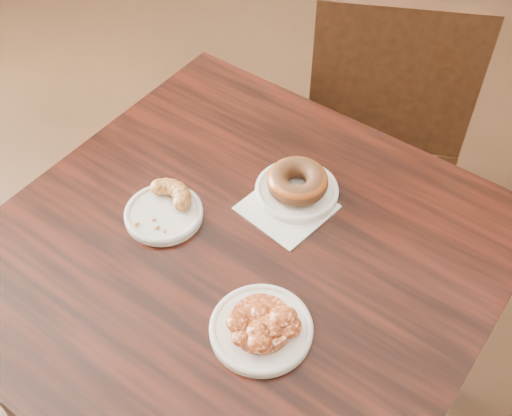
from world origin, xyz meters
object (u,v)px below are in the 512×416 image
(chair_far, at_px, (382,107))
(cruller_fragment, at_px, (163,206))
(cafe_table, at_px, (242,352))
(apple_fritter, at_px, (261,322))
(glazed_donut, at_px, (297,181))

(chair_far, distance_m, cruller_fragment, 0.93)
(cafe_table, xyz_separation_m, cruller_fragment, (-0.16, 0.03, 0.40))
(apple_fritter, distance_m, cruller_fragment, 0.31)
(glazed_donut, bearing_deg, cafe_table, -108.20)
(cafe_table, height_order, apple_fritter, apple_fritter)
(cafe_table, distance_m, cruller_fragment, 0.44)
(cafe_table, bearing_deg, chair_far, 98.05)
(cafe_table, distance_m, chair_far, 0.87)
(apple_fritter, bearing_deg, cruller_fragment, 146.66)
(glazed_donut, distance_m, cruller_fragment, 0.26)
(chair_far, height_order, cruller_fragment, chair_far)
(cruller_fragment, bearing_deg, glazed_donut, 32.84)
(cafe_table, distance_m, apple_fritter, 0.44)
(glazed_donut, bearing_deg, chair_far, 84.92)
(apple_fritter, relative_size, cruller_fragment, 1.23)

